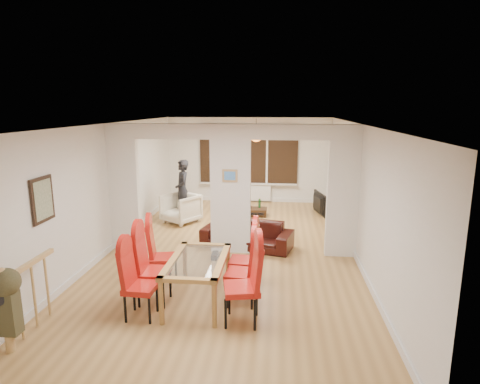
% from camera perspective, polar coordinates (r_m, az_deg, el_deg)
% --- Properties ---
extents(floor, '(5.00, 9.00, 0.01)m').
position_cam_1_polar(floor, '(8.37, -1.31, -8.41)').
color(floor, '#AA7D44').
rests_on(floor, ground).
extents(room_walls, '(5.00, 9.00, 2.60)m').
position_cam_1_polar(room_walls, '(8.00, -1.35, 0.33)').
color(room_walls, silver).
rests_on(room_walls, floor).
extents(divider_wall, '(5.00, 0.18, 2.60)m').
position_cam_1_polar(divider_wall, '(8.00, -1.35, 0.33)').
color(divider_wall, white).
rests_on(divider_wall, floor).
extents(bay_window_blinds, '(3.00, 0.08, 1.80)m').
position_cam_1_polar(bay_window_blinds, '(12.34, 1.21, 5.45)').
color(bay_window_blinds, black).
rests_on(bay_window_blinds, room_walls).
extents(radiator, '(1.40, 0.08, 0.50)m').
position_cam_1_polar(radiator, '(12.49, 1.17, -0.05)').
color(radiator, white).
rests_on(radiator, floor).
extents(pendant_light, '(0.36, 0.36, 0.36)m').
position_cam_1_polar(pendant_light, '(11.12, 2.30, 8.07)').
color(pendant_light, orange).
rests_on(pendant_light, room_walls).
extents(stair_newel, '(0.40, 1.20, 1.10)m').
position_cam_1_polar(stair_newel, '(6.09, -27.56, -12.42)').
color(stair_newel, tan).
rests_on(stair_newel, floor).
extents(wall_poster, '(0.04, 0.52, 0.67)m').
position_cam_1_polar(wall_poster, '(6.52, -26.28, -0.97)').
color(wall_poster, gray).
rests_on(wall_poster, room_walls).
extents(pillar_photo, '(0.30, 0.03, 0.25)m').
position_cam_1_polar(pillar_photo, '(7.85, -1.45, 2.33)').
color(pillar_photo, '#4C8CD8').
rests_on(pillar_photo, divider_wall).
extents(dining_table, '(0.83, 1.48, 0.69)m').
position_cam_1_polar(dining_table, '(6.25, -6.01, -12.41)').
color(dining_table, '#A5773C').
rests_on(dining_table, floor).
extents(dining_chair_la, '(0.44, 0.44, 1.06)m').
position_cam_1_polar(dining_chair_la, '(5.90, -13.99, -12.33)').
color(dining_chair_la, '#AD1811').
rests_on(dining_chair_la, floor).
extents(dining_chair_lb, '(0.47, 0.47, 1.14)m').
position_cam_1_polar(dining_chair_lb, '(6.26, -12.16, -10.38)').
color(dining_chair_lb, '#AD1811').
rests_on(dining_chair_lb, floor).
extents(dining_chair_lc, '(0.51, 0.51, 1.07)m').
position_cam_1_polar(dining_chair_lc, '(6.85, -11.00, -8.60)').
color(dining_chair_lc, '#AD1811').
rests_on(dining_chair_lc, floor).
extents(dining_chair_ra, '(0.56, 0.56, 1.18)m').
position_cam_1_polar(dining_chair_ra, '(5.58, 0.23, -12.73)').
color(dining_chair_ra, '#AD1811').
rests_on(dining_chair_ra, floor).
extents(dining_chair_rb, '(0.48, 0.48, 1.11)m').
position_cam_1_polar(dining_chair_rb, '(6.10, 0.11, -10.86)').
color(dining_chair_rb, '#AD1811').
rests_on(dining_chair_rb, floor).
extents(dining_chair_rc, '(0.45, 0.45, 1.07)m').
position_cam_1_polar(dining_chair_rc, '(6.61, 0.42, -9.17)').
color(dining_chair_rc, '#AD1811').
rests_on(dining_chair_rc, floor).
extents(sofa, '(2.02, 1.18, 0.55)m').
position_cam_1_polar(sofa, '(8.53, 0.99, -6.04)').
color(sofa, black).
rests_on(sofa, floor).
extents(armchair, '(1.10, 1.11, 0.74)m').
position_cam_1_polar(armchair, '(10.38, -8.42, -2.31)').
color(armchair, beige).
rests_on(armchair, floor).
extents(person, '(0.68, 0.57, 1.59)m').
position_cam_1_polar(person, '(10.53, -8.17, 0.27)').
color(person, black).
rests_on(person, floor).
extents(television, '(1.03, 0.36, 0.59)m').
position_cam_1_polar(television, '(11.30, 10.82, -1.60)').
color(television, black).
rests_on(television, floor).
extents(coffee_table, '(0.95, 0.58, 0.21)m').
position_cam_1_polar(coffee_table, '(10.96, 1.49, -2.85)').
color(coffee_table, black).
rests_on(coffee_table, floor).
extents(bottle, '(0.06, 0.06, 0.26)m').
position_cam_1_polar(bottle, '(10.97, 2.80, -1.59)').
color(bottle, '#143F19').
rests_on(bottle, coffee_table).
extents(bowl, '(0.20, 0.20, 0.05)m').
position_cam_1_polar(bowl, '(10.96, 1.16, -2.17)').
color(bowl, black).
rests_on(bowl, coffee_table).
extents(shoes, '(0.26, 0.29, 0.11)m').
position_cam_1_polar(shoes, '(7.96, -3.04, -9.12)').
color(shoes, black).
rests_on(shoes, floor).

